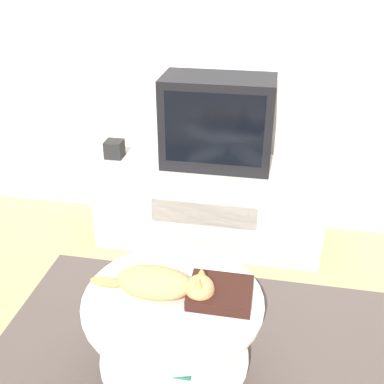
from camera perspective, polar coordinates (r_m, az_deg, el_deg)
ground_plane at (r=2.20m, az=0.43°, el=-22.36°), size 12.00×12.00×0.00m
wall_back at (r=2.80m, az=5.90°, el=20.21°), size 8.00×0.05×2.60m
rug at (r=2.19m, az=0.43°, el=-22.20°), size 1.98×1.44×0.02m
tv_stand at (r=2.86m, az=2.15°, el=-1.49°), size 1.40×0.45×0.54m
tv at (r=2.66m, az=3.26°, el=8.86°), size 0.64×0.33×0.53m
speaker at (r=2.86m, az=-9.83°, el=5.41°), size 0.11×0.11×0.11m
coffee_table at (r=1.95m, az=-2.36°, el=-16.73°), size 0.72×0.72×0.46m
dvd_box at (r=1.82m, az=3.60°, el=-12.71°), size 0.25×0.20×0.05m
cat at (r=1.81m, az=-3.83°, el=-11.53°), size 0.52×0.17×0.14m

